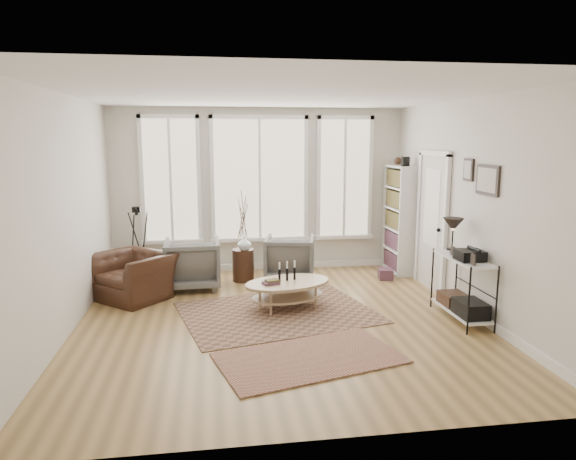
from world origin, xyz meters
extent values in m
plane|color=#A7824A|center=(0.00, 0.00, 0.00)|extent=(5.50, 5.50, 0.00)
plane|color=white|center=(0.00, 0.00, 2.90)|extent=(5.50, 5.50, 0.00)
cube|color=silver|center=(0.00, 2.75, 1.45)|extent=(5.20, 0.04, 2.90)
cube|color=silver|center=(0.00, -2.75, 1.45)|extent=(5.20, 0.04, 2.90)
cube|color=silver|center=(-2.60, 0.00, 1.45)|extent=(0.04, 5.50, 2.90)
cube|color=silver|center=(2.60, 0.00, 1.45)|extent=(0.04, 5.50, 2.90)
cube|color=white|center=(0.00, 2.74, 0.06)|extent=(5.10, 0.04, 0.12)
cube|color=white|center=(2.58, 0.00, 0.06)|extent=(0.03, 5.40, 0.12)
cube|color=tan|center=(0.00, 2.73, 1.65)|extent=(1.60, 0.03, 2.10)
cube|color=tan|center=(-1.55, 2.73, 1.65)|extent=(0.90, 0.03, 2.10)
cube|color=tan|center=(1.55, 2.73, 1.65)|extent=(0.90, 0.03, 2.10)
cube|color=white|center=(0.00, 2.71, 1.65)|extent=(1.74, 0.06, 2.24)
cube|color=white|center=(-1.55, 2.71, 1.65)|extent=(1.04, 0.06, 2.24)
cube|color=white|center=(1.55, 2.71, 1.65)|extent=(1.04, 0.06, 2.24)
cube|color=white|center=(0.00, 2.69, 0.57)|extent=(4.10, 0.12, 0.06)
cube|color=silver|center=(2.58, 1.15, 1.05)|extent=(0.04, 0.88, 2.10)
cube|color=white|center=(2.56, 1.15, 1.30)|extent=(0.01, 0.55, 1.20)
cube|color=white|center=(2.56, 0.66, 1.05)|extent=(0.06, 0.08, 2.18)
cube|color=white|center=(2.56, 1.64, 1.05)|extent=(0.06, 0.08, 2.18)
cube|color=white|center=(2.56, 1.15, 2.14)|extent=(0.06, 1.06, 0.08)
sphere|color=black|center=(2.53, 0.82, 1.00)|extent=(0.06, 0.06, 0.06)
cube|color=white|center=(2.43, 1.81, 0.95)|extent=(0.30, 0.03, 1.90)
cube|color=white|center=(2.43, 2.63, 0.95)|extent=(0.30, 0.03, 1.90)
cube|color=white|center=(2.58, 2.23, 0.95)|extent=(0.02, 0.85, 1.90)
cube|color=white|center=(2.43, 2.23, 0.95)|extent=(0.30, 0.81, 1.90)
cube|color=maroon|center=(2.43, 2.23, 0.95)|extent=(0.24, 0.75, 1.76)
cube|color=black|center=(2.43, 2.02, 1.98)|extent=(0.12, 0.10, 0.16)
sphere|color=#3A2014|center=(2.43, 2.38, 1.97)|extent=(0.14, 0.14, 0.14)
cube|color=white|center=(2.38, -0.30, 0.12)|extent=(0.37, 1.07, 0.03)
cube|color=white|center=(2.38, -0.30, 0.82)|extent=(0.37, 1.07, 0.02)
cylinder|color=black|center=(2.20, -0.83, 0.42)|extent=(0.02, 0.02, 0.85)
cylinder|color=black|center=(2.56, -0.83, 0.42)|extent=(0.02, 0.02, 0.85)
cylinder|color=black|center=(2.20, 0.23, 0.42)|extent=(0.02, 0.02, 0.85)
cylinder|color=black|center=(2.56, 0.23, 0.42)|extent=(0.02, 0.02, 0.85)
cylinder|color=black|center=(2.38, 0.05, 0.88)|extent=(0.14, 0.14, 0.02)
cylinder|color=black|center=(2.38, 0.05, 1.01)|extent=(0.02, 0.02, 0.30)
cone|color=black|center=(2.38, 0.05, 1.21)|extent=(0.28, 0.28, 0.18)
cube|color=black|center=(2.38, -0.45, 0.91)|extent=(0.32, 0.30, 0.13)
cube|color=black|center=(2.38, -0.55, 0.23)|extent=(0.32, 0.45, 0.20)
cube|color=#3A2014|center=(2.38, -0.08, 0.21)|extent=(0.32, 0.40, 0.16)
cube|color=black|center=(2.28, -0.72, 0.91)|extent=(0.02, 0.10, 0.14)
cube|color=black|center=(2.28, -0.18, 0.91)|extent=(0.02, 0.10, 0.12)
cube|color=black|center=(2.58, -0.40, 1.85)|extent=(0.03, 0.52, 0.38)
cube|color=silver|center=(2.56, -0.40, 1.85)|extent=(0.01, 0.44, 0.30)
cube|color=black|center=(2.58, 0.10, 1.95)|extent=(0.03, 0.24, 0.30)
cube|color=silver|center=(2.56, 0.10, 1.95)|extent=(0.01, 0.18, 0.24)
cube|color=brown|center=(0.01, 0.30, 0.01)|extent=(2.90, 2.43, 0.01)
cube|color=maroon|center=(0.17, -1.24, 0.01)|extent=(2.16, 1.56, 0.01)
ellipsoid|color=tan|center=(0.18, 0.47, 0.18)|extent=(1.21, 0.95, 0.03)
ellipsoid|color=tan|center=(0.18, 0.47, 0.37)|extent=(1.41, 1.12, 0.04)
cylinder|color=tan|center=(-0.17, 0.28, 0.18)|extent=(0.04, 0.04, 0.35)
cylinder|color=tan|center=(0.52, 0.28, 0.18)|extent=(0.04, 0.04, 0.35)
cylinder|color=tan|center=(-0.17, 0.67, 0.18)|extent=(0.04, 0.04, 0.35)
cylinder|color=tan|center=(0.52, 0.67, 0.18)|extent=(0.04, 0.04, 0.35)
cylinder|color=black|center=(0.06, 0.52, 0.48)|extent=(0.04, 0.04, 0.18)
cylinder|color=black|center=(0.18, 0.52, 0.48)|extent=(0.04, 0.04, 0.18)
cylinder|color=black|center=(0.29, 0.52, 0.48)|extent=(0.04, 0.04, 0.18)
cube|color=#2F4421|center=(-0.06, 0.38, 0.42)|extent=(0.22, 0.16, 0.06)
imported|color=slate|center=(-1.18, 1.69, 0.40)|extent=(0.87, 0.89, 0.80)
imported|color=slate|center=(0.43, 1.98, 0.38)|extent=(0.96, 0.98, 0.75)
cylinder|color=#3A2014|center=(-0.36, 2.00, 0.27)|extent=(0.36, 0.36, 0.54)
imported|color=silver|center=(-0.33, 1.93, 0.66)|extent=(0.28, 0.28, 0.23)
imported|color=#3A2014|center=(-2.04, 1.27, 0.34)|extent=(1.40, 1.39, 0.68)
cylinder|color=black|center=(-2.06, 2.08, 1.17)|extent=(0.05, 0.05, 0.05)
cube|color=black|center=(-2.06, 2.08, 1.23)|extent=(0.13, 0.10, 0.09)
cylinder|color=black|center=(-2.06, 2.01, 1.23)|extent=(0.05, 0.07, 0.05)
cube|color=maroon|center=(2.05, 1.76, 0.09)|extent=(0.27, 0.32, 0.18)
cube|color=maroon|center=(2.05, 1.75, 0.08)|extent=(0.20, 0.25, 0.16)
camera|label=1|loc=(-0.82, -6.39, 2.36)|focal=32.00mm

